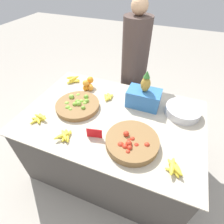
{
  "coord_description": "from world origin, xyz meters",
  "views": [
    {
      "loc": [
        0.45,
        -1.14,
        1.94
      ],
      "look_at": [
        0.0,
        0.0,
        0.84
      ],
      "focal_mm": 28.0,
      "sensor_mm": 36.0,
      "label": 1
    }
  ],
  "objects_px": {
    "metal_bowl": "(183,111)",
    "produce_crate": "(144,96)",
    "price_sign": "(94,133)",
    "vendor_person": "(133,76)",
    "lime_bowl": "(78,105)",
    "tomato_basket": "(132,142)"
  },
  "relations": [
    {
      "from": "lime_bowl",
      "to": "produce_crate",
      "type": "bearing_deg",
      "value": 24.51
    },
    {
      "from": "metal_bowl",
      "to": "produce_crate",
      "type": "relative_size",
      "value": 0.84
    },
    {
      "from": "metal_bowl",
      "to": "price_sign",
      "type": "relative_size",
      "value": 2.55
    },
    {
      "from": "price_sign",
      "to": "lime_bowl",
      "type": "bearing_deg",
      "value": 125.74
    },
    {
      "from": "price_sign",
      "to": "produce_crate",
      "type": "height_order",
      "value": "produce_crate"
    },
    {
      "from": "vendor_person",
      "to": "lime_bowl",
      "type": "bearing_deg",
      "value": -112.92
    },
    {
      "from": "lime_bowl",
      "to": "vendor_person",
      "type": "xyz_separation_m",
      "value": [
        0.35,
        0.82,
        -0.05
      ]
    },
    {
      "from": "metal_bowl",
      "to": "produce_crate",
      "type": "bearing_deg",
      "value": -179.16
    },
    {
      "from": "metal_bowl",
      "to": "price_sign",
      "type": "xyz_separation_m",
      "value": [
        -0.66,
        -0.57,
        0.01
      ]
    },
    {
      "from": "produce_crate",
      "to": "vendor_person",
      "type": "distance_m",
      "value": 0.62
    },
    {
      "from": "price_sign",
      "to": "tomato_basket",
      "type": "bearing_deg",
      "value": -6.22
    },
    {
      "from": "tomato_basket",
      "to": "vendor_person",
      "type": "bearing_deg",
      "value": 105.46
    },
    {
      "from": "lime_bowl",
      "to": "tomato_basket",
      "type": "relative_size",
      "value": 1.02
    },
    {
      "from": "metal_bowl",
      "to": "price_sign",
      "type": "height_order",
      "value": "price_sign"
    },
    {
      "from": "price_sign",
      "to": "vendor_person",
      "type": "height_order",
      "value": "vendor_person"
    },
    {
      "from": "lime_bowl",
      "to": "tomato_basket",
      "type": "height_order",
      "value": "tomato_basket"
    },
    {
      "from": "lime_bowl",
      "to": "vendor_person",
      "type": "bearing_deg",
      "value": 67.08
    },
    {
      "from": "lime_bowl",
      "to": "metal_bowl",
      "type": "relative_size",
      "value": 1.32
    },
    {
      "from": "price_sign",
      "to": "vendor_person",
      "type": "bearing_deg",
      "value": 76.56
    },
    {
      "from": "lime_bowl",
      "to": "vendor_person",
      "type": "distance_m",
      "value": 0.89
    },
    {
      "from": "produce_crate",
      "to": "vendor_person",
      "type": "relative_size",
      "value": 0.24
    },
    {
      "from": "metal_bowl",
      "to": "produce_crate",
      "type": "xyz_separation_m",
      "value": [
        -0.39,
        -0.01,
        0.07
      ]
    }
  ]
}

